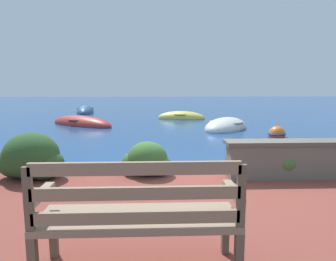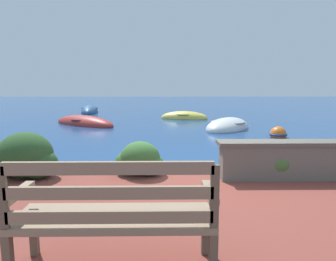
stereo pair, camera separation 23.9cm
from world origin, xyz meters
name	(u,v)px [view 2 (the right image)]	position (x,y,z in m)	size (l,w,h in m)	color
ground_plane	(200,182)	(0.00, 0.00, 0.00)	(80.00, 80.00, 0.00)	navy
park_bench	(114,214)	(-1.00, -2.83, 0.70)	(1.53, 0.48, 0.93)	brown
stone_wall	(290,160)	(1.34, -0.48, 0.52)	(2.26, 0.39, 0.59)	#666056
hedge_clump_far_left	(25,158)	(-2.80, -0.36, 0.53)	(1.06, 0.76, 0.72)	#284C23
hedge_clump_left	(140,160)	(-1.01, -0.25, 0.46)	(0.80, 0.58, 0.55)	#38662D
hedge_clump_centre	(275,163)	(1.13, -0.40, 0.44)	(0.75, 0.54, 0.51)	#426B33
rowboat_nearest	(228,127)	(1.82, 6.29, 0.07)	(2.53, 2.79, 0.78)	silver
rowboat_mid	(84,123)	(-4.00, 7.69, 0.06)	(3.34, 2.86, 0.70)	#9E2D28
rowboat_far	(184,118)	(0.41, 9.86, 0.06)	(2.49, 1.45, 0.68)	#DBC64C
rowboat_outer	(90,112)	(-5.15, 13.41, 0.07)	(1.39, 2.92, 0.80)	#2D517A
mooring_buoy	(278,134)	(3.08, 4.50, 0.09)	(0.57, 0.57, 0.52)	orange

